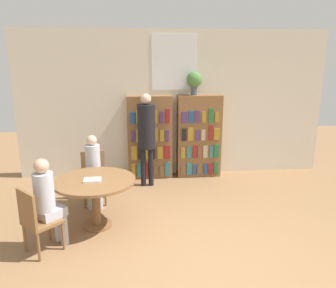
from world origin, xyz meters
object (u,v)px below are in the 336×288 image
flower_vase (194,80)px  librarian_standing (146,130)px  seated_reader_left (93,168)px  seated_reader_right (48,198)px  chair_near_camera (36,219)px  reading_table (95,188)px  bookshelf_left (150,137)px  chair_left_side (94,175)px  bookshelf_right (199,136)px

flower_vase → librarian_standing: (-0.98, -0.51, -0.88)m
seated_reader_left → librarian_standing: librarian_standing is taller
flower_vase → seated_reader_right: size_ratio=0.38×
flower_vase → chair_near_camera: flower_vase is taller
reading_table → seated_reader_right: 0.75m
reading_table → bookshelf_left: bearing=66.8°
flower_vase → chair_near_camera: (-2.44, -2.71, -1.51)m
seated_reader_left → chair_left_side: bearing=-90.0°
seated_reader_left → bookshelf_left: bearing=-135.5°
bookshelf_left → chair_near_camera: (-1.54, -2.70, -0.37)m
bookshelf_left → bookshelf_right: bearing=0.0°
bookshelf_right → librarian_standing: 1.24m
chair_near_camera → seated_reader_left: bearing=113.8°
reading_table → chair_near_camera: (-0.66, -0.65, -0.12)m
bookshelf_right → chair_left_side: bearing=-150.8°
flower_vase → chair_left_side: size_ratio=0.53×
bookshelf_right → seated_reader_left: 2.42m
bookshelf_left → seated_reader_left: bookshelf_left is taller
bookshelf_left → bookshelf_right: (1.02, 0.00, 0.00)m
chair_near_camera → chair_left_side: size_ratio=1.00×
flower_vase → seated_reader_left: (-1.89, -1.33, -1.33)m
chair_left_side → chair_near_camera: bearing=63.0°
seated_reader_left → librarian_standing: 1.31m
flower_vase → librarian_standing: bearing=-152.7°
bookshelf_left → reading_table: (-0.88, -2.05, -0.24)m
bookshelf_left → chair_left_side: (-1.02, -1.14, -0.37)m
flower_vase → seated_reader_right: bearing=-131.8°
seated_reader_right → librarian_standing: (1.33, 2.07, 0.42)m
bookshelf_right → librarian_standing: bearing=-155.6°
reading_table → seated_reader_left: bearing=98.7°
bookshelf_left → seated_reader_right: size_ratio=1.39×
chair_left_side → librarian_standing: bearing=-154.4°
chair_near_camera → bookshelf_right: bearing=91.9°
flower_vase → seated_reader_right: (-2.31, -2.58, -1.30)m
bookshelf_left → flower_vase: size_ratio=3.66×
bookshelf_right → chair_left_side: 2.37m
reading_table → librarian_standing: bearing=62.7°
chair_near_camera → librarian_standing: 2.71m
seated_reader_right → seated_reader_left: bearing=116.9°
bookshelf_left → reading_table: 2.25m
librarian_standing → bookshelf_right: bearing=24.4°
bookshelf_right → flower_vase: bearing=177.9°
chair_near_camera → chair_left_side: (0.52, 1.56, 0.00)m
bookshelf_right → flower_vase: flower_vase is taller
librarian_standing → chair_left_side: bearing=-145.7°
chair_near_camera → seated_reader_left: size_ratio=0.72×
reading_table → librarian_standing: librarian_standing is taller
seated_reader_left → chair_near_camera: bearing=59.8°
chair_near_camera → chair_left_side: same height
seated_reader_left → seated_reader_right: 1.32m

